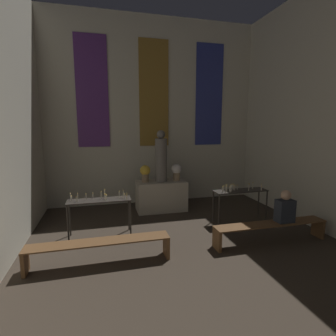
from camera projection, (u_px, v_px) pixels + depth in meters
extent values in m
cube|color=beige|center=(154.00, 113.00, 8.22)|extent=(6.78, 0.12, 5.71)
cube|color=#60337F|center=(92.00, 92.00, 7.60)|extent=(0.92, 0.03, 3.20)
cube|color=olive|center=(154.00, 94.00, 8.05)|extent=(0.92, 0.03, 3.20)
cube|color=navy|center=(209.00, 95.00, 8.50)|extent=(0.92, 0.03, 3.20)
cube|color=#BCB29E|center=(161.00, 196.00, 7.63)|extent=(1.42, 0.73, 0.87)
cylinder|color=slate|center=(161.00, 160.00, 7.46)|extent=(0.34, 0.34, 1.23)
sphere|color=slate|center=(161.00, 134.00, 7.35)|extent=(0.24, 0.24, 0.24)
cylinder|color=#937A5B|center=(145.00, 178.00, 7.43)|extent=(0.20, 0.20, 0.24)
sphere|color=gold|center=(145.00, 170.00, 7.39)|extent=(0.29, 0.29, 0.29)
cylinder|color=#937A5B|center=(176.00, 176.00, 7.66)|extent=(0.20, 0.20, 0.24)
sphere|color=silver|center=(177.00, 169.00, 7.62)|extent=(0.29, 0.29, 0.29)
cube|color=#332D28|center=(99.00, 200.00, 5.77)|extent=(1.37, 0.41, 0.02)
cylinder|color=#332D28|center=(68.00, 224.00, 5.51)|extent=(0.04, 0.04, 0.82)
cylinder|color=#332D28|center=(130.00, 218.00, 5.83)|extent=(0.04, 0.04, 0.82)
cylinder|color=#332D28|center=(70.00, 218.00, 5.84)|extent=(0.04, 0.04, 0.82)
cylinder|color=#332D28|center=(129.00, 213.00, 6.17)|extent=(0.04, 0.04, 0.82)
cylinder|color=silver|center=(93.00, 196.00, 5.87)|extent=(0.02, 0.02, 0.11)
sphere|color=#F9CC4C|center=(93.00, 193.00, 5.86)|extent=(0.02, 0.02, 0.02)
cylinder|color=silver|center=(105.00, 197.00, 5.81)|extent=(0.02, 0.02, 0.11)
sphere|color=#F9CC4C|center=(105.00, 194.00, 5.80)|extent=(0.02, 0.02, 0.02)
cylinder|color=silver|center=(127.00, 198.00, 5.75)|extent=(0.02, 0.02, 0.10)
sphere|color=#F9CC4C|center=(127.00, 195.00, 5.75)|extent=(0.02, 0.02, 0.02)
cylinder|color=silver|center=(101.00, 196.00, 5.80)|extent=(0.02, 0.02, 0.16)
sphere|color=#F9CC4C|center=(101.00, 192.00, 5.79)|extent=(0.02, 0.02, 0.02)
cylinder|color=silver|center=(107.00, 198.00, 5.70)|extent=(0.02, 0.02, 0.11)
sphere|color=#F9CC4C|center=(107.00, 195.00, 5.69)|extent=(0.02, 0.02, 0.02)
cylinder|color=silver|center=(119.00, 195.00, 5.92)|extent=(0.02, 0.02, 0.14)
sphere|color=#F9CC4C|center=(119.00, 191.00, 5.91)|extent=(0.02, 0.02, 0.02)
cylinder|color=silver|center=(106.00, 197.00, 5.77)|extent=(0.02, 0.02, 0.11)
sphere|color=#F9CC4C|center=(106.00, 194.00, 5.76)|extent=(0.02, 0.02, 0.02)
cylinder|color=silver|center=(123.00, 194.00, 5.90)|extent=(0.02, 0.02, 0.16)
sphere|color=#F9CC4C|center=(123.00, 190.00, 5.89)|extent=(0.02, 0.02, 0.02)
cylinder|color=silver|center=(78.00, 198.00, 5.61)|extent=(0.02, 0.02, 0.17)
sphere|color=#F9CC4C|center=(78.00, 193.00, 5.59)|extent=(0.02, 0.02, 0.02)
cylinder|color=silver|center=(72.00, 199.00, 5.66)|extent=(0.02, 0.02, 0.11)
sphere|color=#F9CC4C|center=(72.00, 196.00, 5.65)|extent=(0.02, 0.02, 0.02)
cylinder|color=silver|center=(127.00, 197.00, 5.76)|extent=(0.02, 0.02, 0.13)
sphere|color=#F9CC4C|center=(127.00, 193.00, 5.75)|extent=(0.02, 0.02, 0.02)
cylinder|color=silver|center=(71.00, 197.00, 5.71)|extent=(0.02, 0.02, 0.14)
sphere|color=#F9CC4C|center=(70.00, 194.00, 5.69)|extent=(0.02, 0.02, 0.02)
cylinder|color=silver|center=(76.00, 200.00, 5.59)|extent=(0.02, 0.02, 0.11)
sphere|color=#F9CC4C|center=(76.00, 197.00, 5.58)|extent=(0.02, 0.02, 0.02)
cylinder|color=silver|center=(86.00, 197.00, 5.73)|extent=(0.02, 0.02, 0.12)
sphere|color=#F9CC4C|center=(86.00, 194.00, 5.72)|extent=(0.02, 0.02, 0.02)
cylinder|color=silver|center=(105.00, 194.00, 5.91)|extent=(0.02, 0.02, 0.18)
sphere|color=#F9CC4C|center=(105.00, 190.00, 5.89)|extent=(0.02, 0.02, 0.02)
cylinder|color=silver|center=(124.00, 197.00, 5.84)|extent=(0.02, 0.02, 0.10)
sphere|color=#F9CC4C|center=(124.00, 194.00, 5.83)|extent=(0.02, 0.02, 0.02)
cube|color=#332D28|center=(240.00, 191.00, 6.62)|extent=(1.37, 0.41, 0.02)
cylinder|color=#332D28|center=(219.00, 211.00, 6.36)|extent=(0.04, 0.04, 0.82)
cylinder|color=#332D28|center=(266.00, 207.00, 6.68)|extent=(0.04, 0.04, 0.82)
cylinder|color=#332D28|center=(213.00, 206.00, 6.70)|extent=(0.04, 0.04, 0.82)
cylinder|color=#332D28|center=(258.00, 203.00, 7.02)|extent=(0.04, 0.04, 0.82)
cylinder|color=silver|center=(253.00, 186.00, 6.77)|extent=(0.02, 0.02, 0.15)
sphere|color=#F9CC4C|center=(253.00, 183.00, 6.76)|extent=(0.02, 0.02, 0.02)
cylinder|color=silver|center=(232.00, 188.00, 6.53)|extent=(0.02, 0.02, 0.16)
sphere|color=#F9CC4C|center=(232.00, 184.00, 6.51)|extent=(0.02, 0.02, 0.02)
cylinder|color=silver|center=(226.00, 190.00, 6.38)|extent=(0.02, 0.02, 0.14)
sphere|color=#F9CC4C|center=(226.00, 186.00, 6.37)|extent=(0.02, 0.02, 0.02)
cylinder|color=silver|center=(224.00, 189.00, 6.55)|extent=(0.02, 0.02, 0.11)
sphere|color=#F9CC4C|center=(224.00, 186.00, 6.54)|extent=(0.02, 0.02, 0.02)
cylinder|color=silver|center=(223.00, 190.00, 6.39)|extent=(0.02, 0.02, 0.14)
sphere|color=#F9CC4C|center=(223.00, 187.00, 6.38)|extent=(0.02, 0.02, 0.02)
cylinder|color=silver|center=(237.00, 188.00, 6.68)|extent=(0.02, 0.02, 0.11)
sphere|color=#F9CC4C|center=(237.00, 185.00, 6.67)|extent=(0.02, 0.02, 0.02)
cylinder|color=silver|center=(233.00, 187.00, 6.63)|extent=(0.02, 0.02, 0.14)
sphere|color=#F9CC4C|center=(233.00, 184.00, 6.62)|extent=(0.02, 0.02, 0.02)
cylinder|color=silver|center=(227.00, 188.00, 6.52)|extent=(0.02, 0.02, 0.15)
sphere|color=#F9CC4C|center=(227.00, 185.00, 6.50)|extent=(0.02, 0.02, 0.02)
cylinder|color=silver|center=(262.00, 189.00, 6.59)|extent=(0.02, 0.02, 0.09)
sphere|color=#F9CC4C|center=(262.00, 186.00, 6.58)|extent=(0.02, 0.02, 0.02)
cylinder|color=silver|center=(235.00, 188.00, 6.59)|extent=(0.02, 0.02, 0.12)
sphere|color=#F9CC4C|center=(235.00, 185.00, 6.58)|extent=(0.02, 0.02, 0.02)
cylinder|color=silver|center=(230.00, 189.00, 6.45)|extent=(0.02, 0.02, 0.13)
sphere|color=#F9CC4C|center=(230.00, 186.00, 6.44)|extent=(0.02, 0.02, 0.02)
cylinder|color=silver|center=(249.00, 186.00, 6.83)|extent=(0.02, 0.02, 0.09)
sphere|color=#F9CC4C|center=(249.00, 184.00, 6.82)|extent=(0.02, 0.02, 0.02)
cylinder|color=silver|center=(249.00, 187.00, 6.56)|extent=(0.02, 0.02, 0.17)
sphere|color=#F9CC4C|center=(249.00, 184.00, 6.55)|extent=(0.02, 0.02, 0.02)
cylinder|color=silver|center=(261.00, 187.00, 6.62)|extent=(0.02, 0.02, 0.15)
sphere|color=#F9CC4C|center=(261.00, 184.00, 6.61)|extent=(0.02, 0.02, 0.02)
cylinder|color=silver|center=(225.00, 188.00, 6.70)|extent=(0.02, 0.02, 0.10)
sphere|color=#F9CC4C|center=(226.00, 185.00, 6.69)|extent=(0.02, 0.02, 0.02)
cylinder|color=silver|center=(231.00, 189.00, 6.42)|extent=(0.02, 0.02, 0.18)
sphere|color=#F9CC4C|center=(231.00, 185.00, 6.41)|extent=(0.02, 0.02, 0.02)
cube|color=brown|center=(100.00, 242.00, 4.62)|extent=(2.49, 0.36, 0.03)
cube|color=brown|center=(25.00, 262.00, 4.36)|extent=(0.06, 0.32, 0.41)
cube|color=brown|center=(166.00, 246.00, 4.96)|extent=(0.06, 0.32, 0.41)
cube|color=brown|center=(271.00, 224.00, 5.48)|extent=(2.49, 0.36, 0.03)
cube|color=brown|center=(217.00, 240.00, 5.21)|extent=(0.06, 0.32, 0.41)
cube|color=brown|center=(318.00, 228.00, 5.81)|extent=(0.06, 0.32, 0.41)
cube|color=#282D38|center=(285.00, 211.00, 5.52)|extent=(0.36, 0.24, 0.48)
sphere|color=tan|center=(286.00, 195.00, 5.46)|extent=(0.21, 0.21, 0.21)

